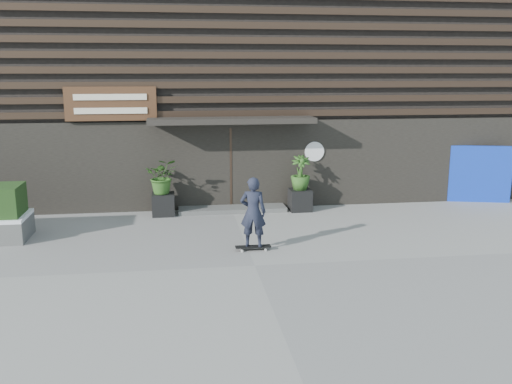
{
  "coord_description": "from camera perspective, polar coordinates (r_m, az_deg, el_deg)",
  "views": [
    {
      "loc": [
        -1.49,
        -10.71,
        3.85
      ],
      "look_at": [
        0.3,
        1.95,
        1.1
      ],
      "focal_mm": 39.52,
      "sensor_mm": 36.0,
      "label": 1
    }
  ],
  "objects": [
    {
      "name": "bamboo_right",
      "position": [
        15.73,
        4.52,
        1.96
      ],
      "size": [
        0.54,
        0.54,
        0.96
      ],
      "primitive_type": "imported",
      "color": "#2D591E",
      "rests_on": "planter_pot_right"
    },
    {
      "name": "blue_tarp",
      "position": [
        18.06,
        21.72,
        1.7
      ],
      "size": [
        1.78,
        0.57,
        1.69
      ],
      "primitive_type": "cube",
      "rotation": [
        0.0,
        0.0,
        -0.25
      ],
      "color": "#0D2BAB",
      "rests_on": "ground"
    },
    {
      "name": "building",
      "position": [
        20.73,
        -4.02,
        12.5
      ],
      "size": [
        18.0,
        11.0,
        8.0
      ],
      "color": "black",
      "rests_on": "ground"
    },
    {
      "name": "planter_pot_right",
      "position": [
        15.89,
        4.48,
        -0.81
      ],
      "size": [
        0.6,
        0.6,
        0.6
      ],
      "primitive_type": "cube",
      "color": "black",
      "rests_on": "ground"
    },
    {
      "name": "planter_pot_left",
      "position": [
        15.53,
        -9.35,
        -1.24
      ],
      "size": [
        0.6,
        0.6,
        0.6
      ],
      "primitive_type": "cube",
      "color": "black",
      "rests_on": "ground"
    },
    {
      "name": "entrance_step",
      "position": [
        15.85,
        -2.42,
        -1.71
      ],
      "size": [
        3.0,
        0.8,
        0.12
      ],
      "primitive_type": "cube",
      "color": "#4A4B48",
      "rests_on": "ground"
    },
    {
      "name": "ground",
      "position": [
        11.48,
        -0.13,
        -7.46
      ],
      "size": [
        80.0,
        80.0,
        0.0
      ],
      "primitive_type": "plane",
      "color": "gray",
      "rests_on": "ground"
    },
    {
      "name": "bamboo_left",
      "position": [
        15.37,
        -9.45,
        1.59
      ],
      "size": [
        0.86,
        0.75,
        0.96
      ],
      "primitive_type": "imported",
      "color": "#2D591E",
      "rests_on": "planter_pot_left"
    },
    {
      "name": "skateboarder",
      "position": [
        12.18,
        -0.3,
        -2.08
      ],
      "size": [
        0.78,
        0.49,
        1.64
      ],
      "color": "black",
      "rests_on": "ground"
    }
  ]
}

